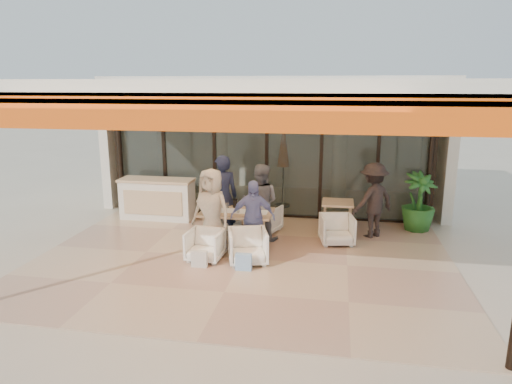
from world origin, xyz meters
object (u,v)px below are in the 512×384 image
(chair_far_right, at_px, (264,217))
(side_chair, at_px, (337,228))
(diner_grey, at_px, (260,202))
(potted_palm, at_px, (418,202))
(diner_cream, at_px, (212,211))
(dining_table, at_px, (237,214))
(diner_periwinkle, at_px, (253,218))
(chair_far_left, at_px, (228,218))
(host_counter, at_px, (157,199))
(side_table, at_px, (338,206))
(chair_near_left, at_px, (205,244))
(diner_navy, at_px, (222,197))
(standing_woman, at_px, (373,201))
(chair_near_right, at_px, (248,245))

(chair_far_right, relative_size, side_chair, 1.00)
(diner_grey, height_order, potted_palm, diner_grey)
(diner_cream, bearing_deg, potted_palm, 44.11)
(dining_table, distance_m, side_chair, 2.15)
(diner_periwinkle, bearing_deg, chair_far_left, 113.47)
(host_counter, bearing_deg, side_chair, -13.52)
(chair_far_right, relative_size, side_table, 0.94)
(side_chair, xyz_separation_m, potted_palm, (1.83, 1.25, 0.34))
(chair_far_right, xyz_separation_m, diner_periwinkle, (-0.00, -1.40, 0.41))
(chair_far_left, height_order, chair_near_left, chair_near_left)
(diner_cream, bearing_deg, side_table, 50.96)
(diner_grey, xyz_separation_m, side_table, (1.66, 0.73, -0.20))
(dining_table, relative_size, chair_near_left, 2.23)
(diner_navy, relative_size, side_chair, 2.64)
(chair_far_right, relative_size, diner_grey, 0.42)
(dining_table, bearing_deg, diner_grey, 46.21)
(diner_grey, height_order, standing_woman, same)
(chair_far_left, bearing_deg, dining_table, 95.57)
(diner_cream, bearing_deg, diner_grey, 64.86)
(chair_far_right, bearing_deg, diner_grey, 109.05)
(chair_near_left, bearing_deg, side_table, 44.20)
(chair_near_right, relative_size, diner_navy, 0.40)
(dining_table, relative_size, diner_grey, 0.89)
(side_table, distance_m, potted_palm, 1.90)
(side_table, bearing_deg, diner_grey, -156.32)
(dining_table, bearing_deg, chair_far_right, 65.73)
(diner_cream, bearing_deg, chair_near_left, -72.12)
(diner_navy, xyz_separation_m, standing_woman, (3.26, 0.58, -0.09))
(chair_near_right, height_order, potted_palm, potted_palm)
(diner_cream, bearing_deg, host_counter, 153.00)
(diner_cream, bearing_deg, standing_woman, 42.25)
(chair_near_left, xyz_separation_m, diner_navy, (0.00, 1.40, 0.59))
(standing_woman, bearing_deg, chair_far_right, -37.02)
(diner_navy, bearing_deg, diner_periwinkle, 111.93)
(chair_far_left, bearing_deg, diner_periwinkle, 102.84)
(side_chair, bearing_deg, chair_far_right, 151.72)
(diner_navy, relative_size, potted_palm, 1.35)
(chair_far_right, distance_m, chair_near_left, 2.08)
(dining_table, height_order, standing_woman, standing_woman)
(standing_woman, distance_m, potted_palm, 1.26)
(diner_navy, relative_size, diner_grey, 1.10)
(diner_navy, distance_m, standing_woman, 3.31)
(diner_grey, relative_size, potted_palm, 1.22)
(dining_table, bearing_deg, diner_navy, 133.02)
(chair_far_left, xyz_separation_m, diner_navy, (0.00, -0.50, 0.64))
(host_counter, distance_m, standing_woman, 5.25)
(diner_grey, bearing_deg, side_chair, -176.15)
(diner_navy, bearing_deg, host_counter, -49.29)
(diner_periwinkle, bearing_deg, side_table, 36.96)
(chair_near_left, bearing_deg, chair_near_right, 3.80)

